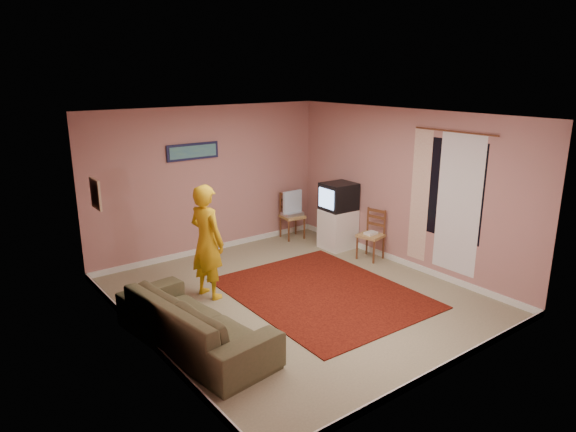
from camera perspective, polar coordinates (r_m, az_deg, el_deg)
ground at (r=7.55m, az=0.87°, el=-8.95°), size 5.00×5.00×0.00m
wall_back at (r=9.15m, az=-8.77°, el=3.89°), size 4.50×0.02×2.60m
wall_front at (r=5.45m, az=17.35°, el=-4.94°), size 4.50×0.02×2.60m
wall_left at (r=6.04m, az=-16.18°, el=-2.79°), size 0.02×5.00×2.60m
wall_right at (r=8.63m, az=12.80°, el=2.96°), size 0.02×5.00×2.60m
ceiling at (r=6.88m, az=0.97°, el=11.12°), size 4.50×5.00×0.02m
baseboard_back at (r=9.48m, az=-8.42°, el=-3.53°), size 4.50×0.02×0.10m
baseboard_front at (r=6.00m, az=16.26°, el=-16.16°), size 4.50×0.02×0.10m
baseboard_left at (r=6.54m, az=-15.24°, el=-13.21°), size 0.02×5.00×0.10m
baseboard_right at (r=8.98m, az=12.28°, el=-4.85°), size 0.02×5.00×0.10m
window at (r=8.06m, az=17.70°, el=2.79°), size 0.01×1.10×1.50m
curtain_sheer at (r=8.01m, az=18.39°, el=1.18°), size 0.01×0.75×2.10m
curtain_floral at (r=8.40m, az=14.44°, el=2.15°), size 0.01×0.35×2.10m
curtain_rod at (r=7.88m, az=18.04°, el=8.92°), size 0.02×1.40×0.02m
picture_back at (r=8.89m, az=-10.52°, el=7.06°), size 0.95×0.04×0.28m
picture_left at (r=7.46m, az=-20.57°, el=2.31°), size 0.04×0.38×0.42m
area_rug at (r=7.67m, az=3.80°, el=-8.51°), size 2.37×2.94×0.02m
tv_cabinet at (r=9.49m, az=5.56°, el=-1.40°), size 0.57×0.52×0.73m
crt_tv at (r=9.33m, az=5.63°, el=2.17°), size 0.60×0.53×0.49m
chair_a at (r=9.94m, az=0.49°, el=0.58°), size 0.45×0.44×0.49m
dvd_player at (r=9.95m, az=0.49°, el=0.26°), size 0.40×0.30×0.07m
blue_throw at (r=9.89m, az=0.49°, el=1.56°), size 0.42×0.05×0.44m
chair_b at (r=8.94m, az=9.21°, el=-1.50°), size 0.45×0.47×0.47m
game_console at (r=8.96m, az=9.19°, el=-1.90°), size 0.21×0.16×0.04m
sofa at (r=6.27m, az=-10.37°, el=-11.37°), size 1.15×2.32×0.65m
person at (r=7.37m, az=-9.00°, el=-2.83°), size 0.53×0.68×1.66m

